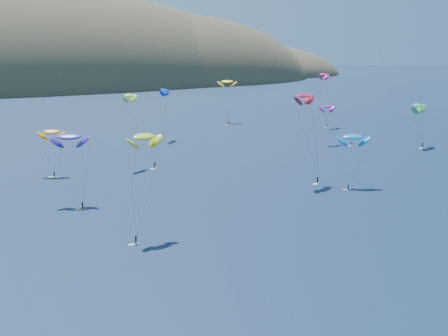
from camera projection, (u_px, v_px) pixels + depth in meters
island at (28, 95)px, 605.54m from camera, size 730.00×300.00×210.00m
kitesurfer_1 at (51, 132)px, 196.84m from camera, size 8.94×8.12×16.06m
kitesurfer_2 at (144, 137)px, 135.33m from camera, size 10.30×9.43×24.09m
kitesurfer_3 at (130, 96)px, 209.04m from camera, size 9.77×13.28×26.03m
kitesurfer_4 at (164, 90)px, 266.63m from camera, size 8.68×9.13×23.40m
kitesurfer_5 at (353, 137)px, 182.23m from camera, size 10.74×9.32×17.03m
kitesurfer_6 at (327, 107)px, 255.29m from camera, size 10.48×12.10×17.56m
kitesurfer_8 at (324, 75)px, 305.43m from camera, size 9.53×9.25×27.75m
kitesurfer_9 at (304, 96)px, 185.40m from camera, size 10.32×9.94×28.61m
kitesurfer_10 at (69, 137)px, 163.03m from camera, size 10.64×13.58×20.16m
kitesurfer_11 at (227, 82)px, 321.87m from camera, size 10.72×15.59×23.54m
kitesurfer_13 at (418, 106)px, 249.07m from camera, size 11.80×9.68×19.33m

